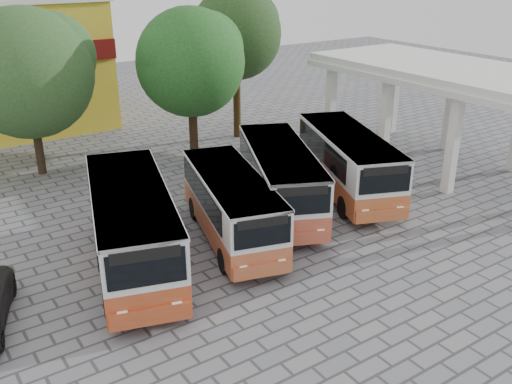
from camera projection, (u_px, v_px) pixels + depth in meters
ground at (353, 250)px, 22.11m from camera, size 90.00×90.00×0.00m
terminal_shelter at (458, 77)px, 28.71m from camera, size 6.80×15.80×5.40m
bus_far_left at (132, 224)px, 20.22m from camera, size 4.94×9.07×3.08m
bus_centre_left at (232, 203)px, 22.42m from camera, size 4.20×7.93×2.70m
bus_centre_right at (280, 176)px, 24.87m from camera, size 5.57×8.64×2.90m
bus_far_right at (348, 160)px, 26.76m from camera, size 5.32×8.74×2.94m
tree_left at (28, 69)px, 27.86m from camera, size 6.75×6.43×8.45m
tree_middle at (191, 59)px, 29.52m from camera, size 5.95×5.67×8.28m
tree_right at (237, 31)px, 33.57m from camera, size 5.66×5.39×8.98m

